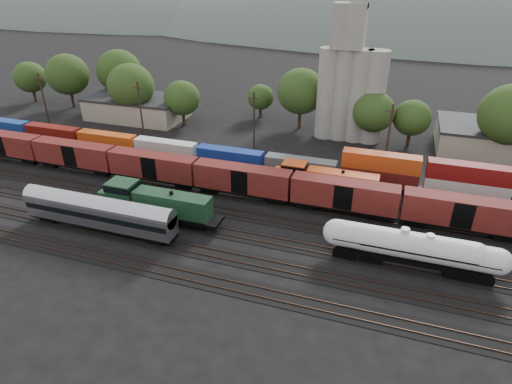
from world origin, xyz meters
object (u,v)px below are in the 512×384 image
(green_locomotive, at_px, (152,202))
(grain_silo, at_px, (350,84))
(passenger_coach, at_px, (99,211))
(orange_locomotive, at_px, (322,179))
(tank_car_a, at_px, (402,245))

(green_locomotive, relative_size, grain_silo, 0.64)
(passenger_coach, bearing_deg, orange_locomotive, 37.40)
(green_locomotive, height_order, passenger_coach, passenger_coach)
(green_locomotive, distance_m, grain_silo, 46.91)
(tank_car_a, height_order, passenger_coach, passenger_coach)
(green_locomotive, xyz_separation_m, orange_locomotive, (21.13, 15.00, -0.21))
(tank_car_a, relative_size, grain_silo, 0.65)
(tank_car_a, bearing_deg, green_locomotive, 180.00)
(orange_locomotive, xyz_separation_m, grain_silo, (0.02, 26.00, 8.70))
(tank_car_a, xyz_separation_m, passenger_coach, (-38.46, -5.00, 0.18))
(tank_car_a, xyz_separation_m, orange_locomotive, (-12.30, 15.00, -0.34))
(green_locomotive, xyz_separation_m, tank_car_a, (33.43, 0.00, 0.14))
(passenger_coach, xyz_separation_m, grain_silo, (26.18, 46.00, 8.17))
(green_locomotive, height_order, orange_locomotive, green_locomotive)
(orange_locomotive, bearing_deg, grain_silo, 89.96)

